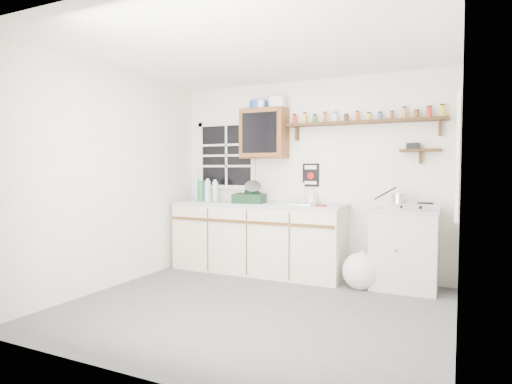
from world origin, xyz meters
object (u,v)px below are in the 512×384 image
Objects in this scene: right_cabinet at (405,249)px; upper_cabinet at (264,134)px; main_cabinet at (257,238)px; spice_shelf at (364,121)px; dish_rack at (250,196)px; hotplate at (412,206)px.

right_cabinet is 1.40× the size of upper_cabinet.
main_cabinet reaches higher than right_cabinet.
right_cabinet is 1.58m from spice_shelf.
main_cabinet is at bearing 43.34° from dish_rack.
right_cabinet is 2.12× the size of dish_rack.
hotplate is at bearing -19.44° from spice_shelf.
right_cabinet is at bearing 159.92° from hotplate.
spice_shelf is at bearing 9.15° from main_cabinet.
main_cabinet is 1.84m from right_cabinet.
right_cabinet is 0.48× the size of spice_shelf.
main_cabinet is 4.00× the size of hotplate.
right_cabinet is at bearing 0.79° from main_cabinet.
hotplate is (0.07, -0.02, 0.49)m from right_cabinet.
hotplate is (1.91, 0.01, 0.49)m from main_cabinet.
dish_rack is 1.97m from hotplate.
upper_cabinet is at bearing 170.85° from hotplate.
main_cabinet is 1.37m from upper_cabinet.
upper_cabinet reaches higher than main_cabinet.
hotplate is at bearing -15.15° from right_cabinet.
main_cabinet is 1.21× the size of spice_shelf.
upper_cabinet reaches higher than dish_rack.
upper_cabinet is (0.03, 0.14, 1.36)m from main_cabinet.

